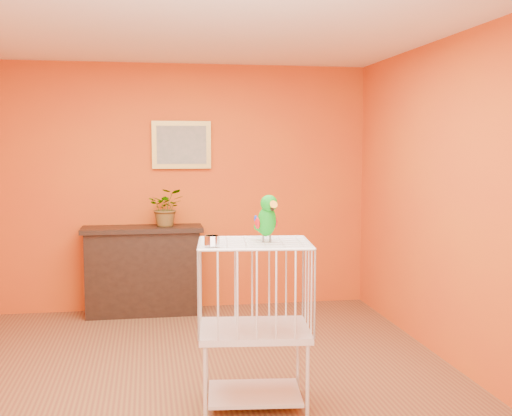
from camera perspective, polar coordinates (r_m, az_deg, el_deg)
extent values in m
plane|color=brown|center=(4.93, -4.98, -15.12)|extent=(4.50, 4.50, 0.00)
plane|color=#C53E12|center=(6.87, -6.61, 1.84)|extent=(4.00, 0.00, 4.00)
plane|color=#C53E12|center=(2.42, -0.84, -4.83)|extent=(4.00, 0.00, 4.00)
plane|color=#C53E12|center=(5.19, 17.48, 0.45)|extent=(0.00, 4.50, 4.50)
plane|color=white|center=(4.69, -5.25, 16.11)|extent=(4.50, 4.50, 0.00)
cube|color=black|center=(6.76, -10.00, -5.69)|extent=(1.15, 0.38, 0.86)
cube|color=black|center=(6.69, -10.07, -1.85)|extent=(1.23, 0.44, 0.05)
cube|color=black|center=(6.60, -10.01, -5.97)|extent=(0.81, 0.02, 0.43)
cube|color=#552B18|center=(6.74, -12.04, -6.59)|extent=(0.05, 0.17, 0.27)
cube|color=#2C4C26|center=(6.74, -11.39, -6.58)|extent=(0.05, 0.17, 0.27)
cube|color=#552B18|center=(6.74, -10.65, -6.58)|extent=(0.05, 0.17, 0.27)
cube|color=#2C4C26|center=(6.74, -9.83, -6.56)|extent=(0.05, 0.17, 0.27)
cube|color=#552B18|center=(6.74, -9.01, -6.55)|extent=(0.05, 0.17, 0.27)
imported|color=#26722D|center=(6.62, -7.94, -0.36)|extent=(0.37, 0.41, 0.31)
cube|color=gold|center=(6.83, -6.64, 5.60)|extent=(0.62, 0.03, 0.50)
cube|color=gray|center=(6.81, -6.63, 5.60)|extent=(0.52, 0.01, 0.40)
cube|color=beige|center=(4.46, -0.15, -16.15)|extent=(0.66, 0.53, 0.02)
cube|color=beige|center=(4.32, -0.15, -10.83)|extent=(0.77, 0.63, 0.04)
cube|color=beige|center=(4.19, -0.15, -3.13)|extent=(0.77, 0.63, 0.01)
cylinder|color=beige|center=(4.17, -4.56, -15.41)|extent=(0.03, 0.03, 0.50)
cylinder|color=beige|center=(4.20, 4.61, -15.22)|extent=(0.03, 0.03, 0.50)
cylinder|color=beige|center=(4.63, -4.42, -13.21)|extent=(0.03, 0.03, 0.50)
cylinder|color=beige|center=(4.67, 3.75, -13.08)|extent=(0.03, 0.03, 0.50)
cylinder|color=silver|center=(4.00, -3.93, -2.94)|extent=(0.10, 0.10, 0.07)
cylinder|color=#59544C|center=(4.19, 0.65, -2.80)|extent=(0.01, 0.01, 0.05)
cylinder|color=#59544C|center=(4.21, 1.28, -2.76)|extent=(0.01, 0.01, 0.05)
ellipsoid|color=#06990E|center=(4.19, 0.96, -1.19)|extent=(0.16, 0.20, 0.23)
ellipsoid|color=#06990E|center=(4.14, 1.16, 0.41)|extent=(0.13, 0.14, 0.11)
cone|color=orange|center=(4.09, 1.45, 0.19)|extent=(0.07, 0.08, 0.07)
cone|color=black|center=(4.11, 1.38, -0.08)|extent=(0.03, 0.03, 0.03)
sphere|color=black|center=(4.11, 0.78, 0.54)|extent=(0.02, 0.02, 0.02)
sphere|color=black|center=(4.14, 1.75, 0.57)|extent=(0.02, 0.02, 0.02)
ellipsoid|color=#A50C0C|center=(4.17, 0.13, -1.35)|extent=(0.04, 0.07, 0.08)
ellipsoid|color=navy|center=(4.22, 1.69, -1.27)|extent=(0.04, 0.07, 0.08)
cone|color=#06990E|center=(4.26, 0.57, -2.08)|extent=(0.10, 0.17, 0.12)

